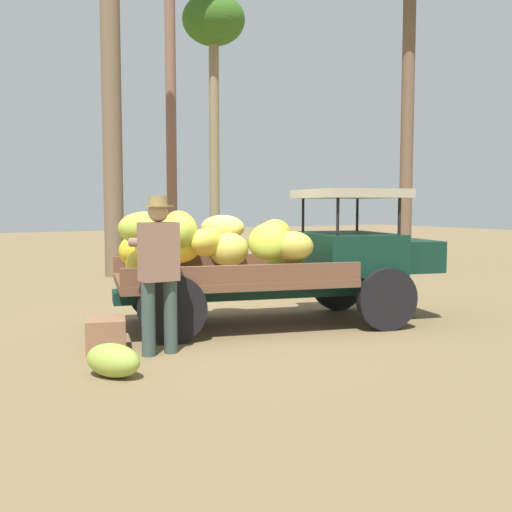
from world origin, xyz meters
TOP-DOWN VIEW (x-y plane):
  - ground_plane at (0.00, 0.00)m, footprint 60.00×60.00m
  - truck at (0.49, -0.21)m, footprint 4.71×2.65m
  - farmer at (-1.47, -1.03)m, footprint 0.53×0.46m
  - wooden_crate at (-1.94, -0.60)m, footprint 0.55×0.57m
  - loose_banana_bunch at (-2.18, -1.64)m, footprint 0.59×0.69m
  - forest_tree_1 at (5.20, 10.88)m, footprint 2.03×2.03m

SIDE VIEW (x-z plane):
  - ground_plane at x=0.00m, z-range 0.00..0.00m
  - loose_banana_bunch at x=-2.18m, z-range 0.00..0.33m
  - wooden_crate at x=-1.94m, z-range 0.00..0.37m
  - truck at x=0.49m, z-range 0.02..1.88m
  - farmer at x=-1.47m, z-range 0.12..1.86m
  - forest_tree_1 at x=5.20m, z-range 2.98..11.39m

